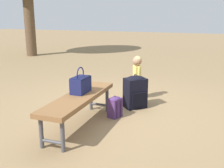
# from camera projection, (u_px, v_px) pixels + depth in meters

# --- Properties ---
(ground_plane) EXTENTS (40.00, 40.00, 0.00)m
(ground_plane) POSITION_uv_depth(u_px,v_px,m) (112.00, 110.00, 4.37)
(ground_plane) COLOR #8C704C
(ground_plane) RESTS_ON ground
(park_bench) EXTENTS (1.61, 0.44, 0.45)m
(park_bench) POSITION_uv_depth(u_px,v_px,m) (79.00, 100.00, 3.64)
(park_bench) COLOR brown
(park_bench) RESTS_ON ground
(handbag) EXTENTS (0.32, 0.18, 0.37)m
(handbag) POSITION_uv_depth(u_px,v_px,m) (81.00, 84.00, 3.74)
(handbag) COLOR #191E4C
(handbag) RESTS_ON park_bench
(child_standing) EXTENTS (0.18, 0.17, 0.80)m
(child_standing) POSITION_uv_depth(u_px,v_px,m) (137.00, 71.00, 4.83)
(child_standing) COLOR #E5B2C6
(child_standing) RESTS_ON ground
(backpack_large) EXTENTS (0.42, 0.42, 0.57)m
(backpack_large) POSITION_uv_depth(u_px,v_px,m) (135.00, 91.00, 4.46)
(backpack_large) COLOR black
(backpack_large) RESTS_ON ground
(backpack_small) EXTENTS (0.24, 0.21, 0.34)m
(backpack_small) POSITION_uv_depth(u_px,v_px,m) (115.00, 106.00, 4.06)
(backpack_small) COLOR #4C2D66
(backpack_small) RESTS_ON ground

